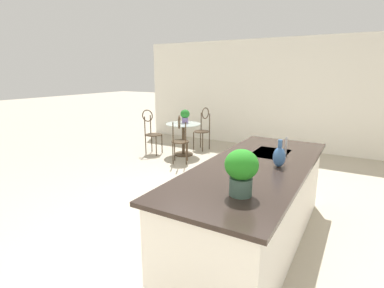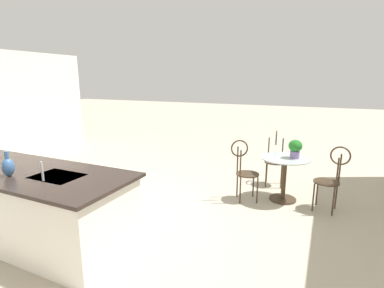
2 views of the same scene
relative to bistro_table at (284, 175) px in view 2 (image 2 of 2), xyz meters
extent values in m
plane|color=#B2A893|center=(2.43, 1.76, -0.45)|extent=(40.00, 40.00, 0.00)
cube|color=white|center=(2.73, 2.61, -0.01)|extent=(2.70, 0.96, 0.88)
cube|color=#2D231E|center=(2.73, 2.61, 0.45)|extent=(2.80, 1.06, 0.04)
cube|color=#B2B5BA|center=(2.18, 2.61, 0.46)|extent=(0.56, 0.40, 0.03)
cylinder|color=#3D2D1E|center=(0.00, 0.00, -0.43)|extent=(0.44, 0.44, 0.03)
cylinder|color=#3D2D1E|center=(0.00, 0.00, -0.07)|extent=(0.07, 0.07, 0.69)
cylinder|color=#B2C6C1|center=(0.00, 0.00, 0.29)|extent=(0.80, 0.80, 0.01)
cylinder|color=#3D2D1E|center=(-0.48, 0.25, -0.22)|extent=(0.03, 0.03, 0.45)
cylinder|color=#3D2D1E|center=(-0.52, -0.03, -0.22)|extent=(0.03, 0.03, 0.45)
cylinder|color=#3D2D1E|center=(-0.76, 0.29, -0.22)|extent=(0.03, 0.03, 0.45)
cylinder|color=#3D2D1E|center=(-0.80, 0.02, -0.22)|extent=(0.03, 0.03, 0.45)
cylinder|color=#3D2D1E|center=(-0.64, 0.13, 0.01)|extent=(0.43, 0.43, 0.02)
cylinder|color=#3D2D1E|center=(-0.77, 0.29, 0.23)|extent=(0.03, 0.03, 0.45)
cylinder|color=#3D2D1E|center=(-0.81, 0.03, 0.23)|extent=(0.03, 0.03, 0.45)
torus|color=#3D2D1E|center=(-0.79, 0.16, 0.45)|extent=(0.28, 0.07, 0.28)
cylinder|color=#3D2D1E|center=(0.49, 0.08, -0.22)|extent=(0.03, 0.03, 0.45)
cylinder|color=#3D2D1E|center=(0.37, 0.33, -0.22)|extent=(0.03, 0.03, 0.45)
cylinder|color=#3D2D1E|center=(0.74, 0.20, -0.22)|extent=(0.03, 0.03, 0.45)
cylinder|color=#3D2D1E|center=(0.62, 0.45, -0.22)|extent=(0.03, 0.03, 0.45)
cylinder|color=#3D2D1E|center=(0.55, 0.26, 0.01)|extent=(0.51, 0.51, 0.02)
cylinder|color=#3D2D1E|center=(0.75, 0.21, 0.23)|extent=(0.03, 0.03, 0.45)
cylinder|color=#3D2D1E|center=(0.63, 0.45, 0.23)|extent=(0.03, 0.03, 0.45)
torus|color=#3D2D1E|center=(0.69, 0.33, 0.45)|extent=(0.26, 0.15, 0.28)
cylinder|color=#3D2D1E|center=(0.11, -0.54, -0.22)|extent=(0.03, 0.03, 0.45)
cylinder|color=#3D2D1E|center=(0.39, -0.50, -0.22)|extent=(0.03, 0.03, 0.45)
cylinder|color=#3D2D1E|center=(0.15, -0.81, -0.22)|extent=(0.03, 0.03, 0.45)
cylinder|color=#3D2D1E|center=(0.42, -0.78, -0.22)|extent=(0.03, 0.03, 0.45)
cylinder|color=#3D2D1E|center=(0.27, -0.66, 0.01)|extent=(0.43, 0.43, 0.02)
cylinder|color=#3D2D1E|center=(0.16, -0.82, 0.23)|extent=(0.03, 0.03, 0.45)
cylinder|color=#3D2D1E|center=(0.42, -0.79, 0.23)|extent=(0.03, 0.03, 0.45)
torus|color=#3D2D1E|center=(0.29, -0.81, 0.45)|extent=(0.06, 0.28, 0.28)
cylinder|color=#B2B5BA|center=(2.18, 2.79, 0.58)|extent=(0.02, 0.02, 0.22)
cylinder|color=#7A669E|center=(-0.14, -0.03, 0.35)|extent=(0.15, 0.15, 0.12)
ellipsoid|color=#227326|center=(-0.14, -0.03, 0.50)|extent=(0.22, 0.22, 0.20)
ellipsoid|color=#386099|center=(2.68, 2.84, 0.58)|extent=(0.13, 0.13, 0.21)
cylinder|color=#386099|center=(2.68, 2.84, 0.72)|extent=(0.04, 0.04, 0.08)
camera|label=1|loc=(5.69, 3.54, 1.43)|focal=27.73mm
camera|label=2|loc=(-0.55, 4.81, 1.55)|focal=27.12mm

